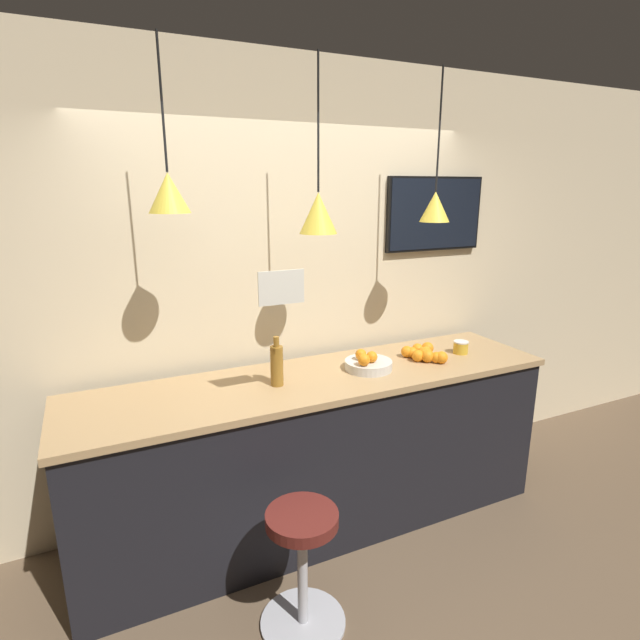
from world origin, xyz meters
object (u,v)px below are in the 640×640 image
at_px(fruit_bowl, 368,364).
at_px(juice_bottle, 277,365).
at_px(mounted_tv, 435,214).
at_px(spread_jar, 461,347).
at_px(bar_stool, 302,555).

bearing_deg(fruit_bowl, juice_bottle, 179.55).
relative_size(fruit_bowl, mounted_tv, 0.37).
bearing_deg(mounted_tv, spread_jar, -97.48).
bearing_deg(fruit_bowl, bar_stool, -138.21).
height_order(bar_stool, spread_jar, spread_jar).
bearing_deg(bar_stool, fruit_bowl, 41.79).
bearing_deg(bar_stool, spread_jar, 24.13).
relative_size(fruit_bowl, juice_bottle, 1.02).
bearing_deg(spread_jar, fruit_bowl, -179.63).
relative_size(spread_jar, mounted_tv, 0.13).
height_order(fruit_bowl, mounted_tv, mounted_tv).
xyz_separation_m(bar_stool, juice_bottle, (0.13, 0.66, 0.73)).
distance_m(spread_jar, mounted_tv, 0.98).
height_order(spread_jar, mounted_tv, mounted_tv).
bearing_deg(mounted_tv, fruit_bowl, -150.75).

